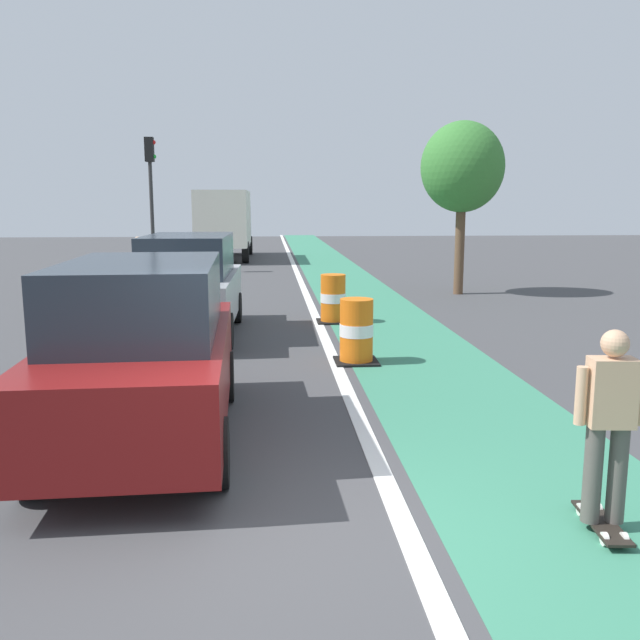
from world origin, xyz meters
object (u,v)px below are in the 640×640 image
traffic_light_corner (151,181)px  traffic_barrel_mid (333,299)px  pedestrian_crossing (139,260)px  parked_suv_second (189,285)px  parked_suv_nearest (144,351)px  traffic_barrel_front (356,332)px  street_tree_sidewalk (462,168)px  skateboarder_on_lane (609,424)px  delivery_truck_down_block (225,220)px

traffic_light_corner → traffic_barrel_mid: bearing=-62.8°
pedestrian_crossing → parked_suv_second: bearing=-73.0°
traffic_barrel_mid → parked_suv_nearest: bearing=-110.9°
parked_suv_nearest → traffic_barrel_front: size_ratio=4.27×
traffic_light_corner → street_tree_sidewalk: traffic_light_corner is taller
parked_suv_nearest → pedestrian_crossing: 14.92m
skateboarder_on_lane → parked_suv_second: (-4.33, 8.74, 0.12)m
traffic_barrel_mid → pedestrian_crossing: 9.14m
traffic_barrel_front → pedestrian_crossing: pedestrian_crossing is taller
skateboarder_on_lane → traffic_barrel_mid: skateboarder_on_lane is taller
street_tree_sidewalk → pedestrian_crossing: bearing=164.9°
parked_suv_second → skateboarder_on_lane: bearing=-63.7°
parked_suv_second → street_tree_sidewalk: (7.23, 5.79, 2.63)m
pedestrian_crossing → street_tree_sidewalk: bearing=-15.1°
traffic_barrel_front → delivery_truck_down_block: size_ratio=0.14×
traffic_barrel_mid → pedestrian_crossing: size_ratio=0.68×
delivery_truck_down_block → pedestrian_crossing: delivery_truck_down_block is taller
skateboarder_on_lane → delivery_truck_down_block: (-4.75, 27.90, 0.94)m
traffic_light_corner → parked_suv_second: bearing=-77.6°
skateboarder_on_lane → street_tree_sidewalk: size_ratio=0.34×
skateboarder_on_lane → delivery_truck_down_block: 28.31m
traffic_barrel_mid → street_tree_sidewalk: (4.18, 4.55, 3.14)m
street_tree_sidewalk → parked_suv_second: bearing=-141.3°
traffic_light_corner → pedestrian_crossing: bearing=-87.3°
pedestrian_crossing → parked_suv_nearest: bearing=-79.3°
parked_suv_second → street_tree_sidewalk: street_tree_sidewalk is taller
parked_suv_nearest → parked_suv_second: (-0.20, 6.22, 0.00)m
delivery_truck_down_block → pedestrian_crossing: 10.98m
parked_suv_nearest → parked_suv_second: 6.23m
parked_suv_nearest → pedestrian_crossing: (-2.78, 14.66, -0.17)m
parked_suv_second → traffic_light_corner: 13.15m
delivery_truck_down_block → street_tree_sidewalk: 15.51m
parked_suv_second → traffic_barrel_front: 4.10m
traffic_barrel_mid → pedestrian_crossing: bearing=128.1°
skateboarder_on_lane → traffic_light_corner: traffic_light_corner is taller
parked_suv_second → traffic_light_corner: size_ratio=0.91×
skateboarder_on_lane → pedestrian_crossing: bearing=111.9°
parked_suv_nearest → parked_suv_second: same height
traffic_barrel_front → street_tree_sidewalk: 9.94m
skateboarder_on_lane → street_tree_sidewalk: (2.91, 14.53, 2.76)m
skateboarder_on_lane → parked_suv_second: size_ratio=0.36×
parked_suv_second → traffic_light_corner: bearing=102.4°
traffic_barrel_front → delivery_truck_down_block: delivery_truck_down_block is taller
traffic_barrel_mid → traffic_light_corner: size_ratio=0.21×
traffic_barrel_mid → delivery_truck_down_block: size_ratio=0.14×
traffic_barrel_front → skateboarder_on_lane: bearing=-78.3°
traffic_light_corner → delivery_truck_down_block: bearing=70.2°
parked_suv_second → traffic_light_corner: traffic_light_corner is taller
delivery_truck_down_block → traffic_light_corner: size_ratio=1.49×
traffic_barrel_front → pedestrian_crossing: size_ratio=0.68×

